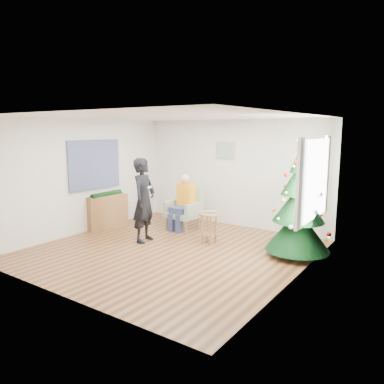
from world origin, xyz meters
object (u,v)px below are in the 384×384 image
Objects in this scene: standing_man at (144,200)px; console at (107,212)px; christmas_tree at (299,205)px; armchair at (184,214)px; stool at (209,228)px.

standing_man is 1.78× the size of console.
armchair is at bearing 172.94° from christmas_tree.
armchair is 1.87m from console.
console is at bearing 65.52° from standing_man.
christmas_tree reaches higher than armchair.
armchair is (-2.88, 0.36, -0.60)m from christmas_tree.
stool is (-1.81, -0.25, -0.64)m from christmas_tree.
stool is at bearing -172.22° from christmas_tree.
christmas_tree is 2.97m from armchair.
console is at bearing -172.00° from stool.
christmas_tree is at bearing -85.15° from standing_man.
armchair is (-1.08, 0.60, 0.04)m from stool.
christmas_tree is 2.15× the size of armchair.
armchair is 0.56× the size of standing_man.
armchair is at bearing 44.09° from console.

